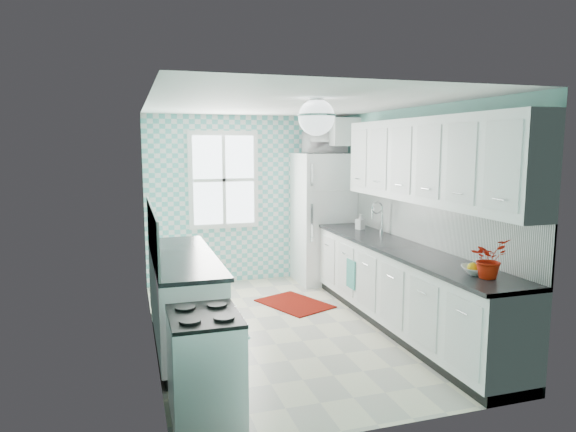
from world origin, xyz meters
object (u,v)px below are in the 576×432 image
object	(u,v)px
microwave	(325,142)
potted_plant	(489,258)
fridge	(324,218)
stove	(205,364)
fruit_bowl	(478,270)
ceiling_light	(316,117)
sink	(368,235)

from	to	relation	value
microwave	potted_plant	bearing A→B (deg)	90.08
fridge	stove	bearing A→B (deg)	-125.60
fruit_bowl	stove	bearing A→B (deg)	179.45
ceiling_light	microwave	bearing A→B (deg)	67.00
fridge	stove	size ratio (longest dim) A/B	2.43
fruit_bowl	ceiling_light	bearing A→B (deg)	144.24
fridge	potted_plant	bearing A→B (deg)	-90.42
sink	microwave	world-z (taller)	microwave
ceiling_light	sink	size ratio (longest dim) A/B	0.64
sink	microwave	xyz separation A→B (m)	(-0.09, 1.32, 1.17)
potted_plant	microwave	world-z (taller)	microwave
fridge	stove	xyz separation A→B (m)	(-2.31, -3.46, -0.55)
stove	potted_plant	world-z (taller)	potted_plant
fruit_bowl	microwave	xyz separation A→B (m)	(-0.09, 3.48, 1.13)
fridge	fruit_bowl	size ratio (longest dim) A/B	7.00
stove	microwave	bearing A→B (deg)	55.19
ceiling_light	microwave	size ratio (longest dim) A/B	0.60
sink	microwave	bearing A→B (deg)	97.75
sink	potted_plant	distance (m)	2.30
sink	potted_plant	world-z (taller)	sink
fridge	microwave	bearing A→B (deg)	51.43
ceiling_light	potted_plant	bearing A→B (deg)	-39.68
ceiling_light	potted_plant	size ratio (longest dim) A/B	1.03
fridge	sink	world-z (taller)	fridge
stove	potted_plant	xyz separation A→B (m)	(2.40, -0.15, 0.69)
ceiling_light	fruit_bowl	distance (m)	2.00
ceiling_light	sink	distance (m)	2.25
fridge	potted_plant	size ratio (longest dim) A/B	5.70
stove	sink	size ratio (longest dim) A/B	1.46
sink	potted_plant	xyz separation A→B (m)	(-0.00, -2.30, 0.18)
fridge	stove	world-z (taller)	fridge
stove	sink	distance (m)	3.26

